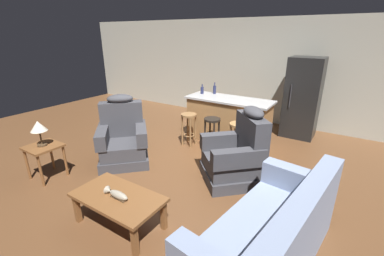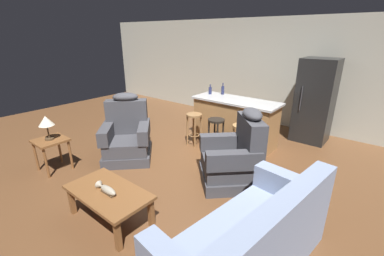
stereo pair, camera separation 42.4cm
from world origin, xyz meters
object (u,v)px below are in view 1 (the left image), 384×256
Objects in this scene: recliner_near_lamp at (123,139)px; refrigerator at (303,98)px; recliner_near_island at (237,156)px; bottle_tall_green at (202,90)px; end_table at (44,151)px; table_lamp at (38,127)px; bar_stool_left at (189,124)px; bottle_short_amber at (215,89)px; couch at (270,237)px; kitchen_island at (228,120)px; bar_stool_middle at (212,129)px; fish_figurine at (117,194)px; bar_stool_right at (238,134)px; coffee_table at (118,200)px.

recliner_near_lamp is 0.68× the size of refrigerator.
recliner_near_island is 2.19m from bottle_tall_green.
end_table is 1.37× the size of table_lamp.
bottle_short_amber is at bearing 82.42° from bar_stool_left.
bottle_short_amber is at bearing -45.34° from couch.
recliner_near_island reaches higher than couch.
bar_stool_left is (-1.39, 0.75, 0.05)m from recliner_near_island.
couch is at bearing -57.24° from kitchen_island.
end_table is 0.31× the size of kitchen_island.
kitchen_island is at bearing 102.06° from recliner_near_lamp.
end_table is 0.82× the size of bar_stool_middle.
bottle_short_amber is (0.73, 2.10, 0.62)m from recliner_near_lamp.
fish_figurine is 4.52m from refrigerator.
recliner_near_lamp reaches higher than fish_figurine.
end_table is (-2.60, -1.59, 0.04)m from recliner_near_island.
bottle_short_amber is at bearing 67.51° from end_table.
recliner_near_lamp is (-2.95, 0.84, 0.08)m from couch.
bottle_short_amber reaches higher than recliner_near_lamp.
recliner_near_island is at bearing -47.04° from couch.
fish_figurine is 1.74m from couch.
recliner_near_lamp is at bearing 61.46° from table_lamp.
bar_stool_right is at bearing 80.25° from fish_figurine.
end_table is at bearing -121.29° from kitchen_island.
bottle_tall_green reaches higher than couch.
coffee_table is 2.57m from bar_stool_left.
bar_stool_middle is 2.26m from refrigerator.
bottle_tall_green is at bearing 149.21° from bar_stool_right.
coffee_table is 1.93m from table_lamp.
bar_stool_middle is (0.54, 0.00, 0.00)m from bar_stool_left.
couch is 9.17× the size of bottle_tall_green.
couch is 3.97m from refrigerator.
bar_stool_left is (-0.64, 2.49, 0.11)m from coffee_table.
coffee_table is 1.62× the size of bar_stool_middle.
fish_figurine is at bearing -88.89° from kitchen_island.
couch is at bearing 4.32° from end_table.
kitchen_island is at bearing 85.51° from bar_stool_middle.
bottle_short_amber is at bearing 153.41° from kitchen_island.
table_lamp is 0.60× the size of bar_stool_right.
fish_figurine is 0.61× the size of end_table.
recliner_near_lamp is 3.94m from refrigerator.
bottle_short_amber is (-0.43, 0.87, 0.57)m from bar_stool_middle.
bar_stool_left is 3.12× the size of bottle_tall_green.
couch is at bearing -58.99° from bar_stool_right.
bar_stool_left is at bearing -97.58° from bottle_short_amber.
bottle_tall_green is at bearing 70.27° from end_table.
recliner_near_island reaches higher than fish_figurine.
refrigerator is at bearing 55.27° from bar_stool_middle.
fish_figurine is 0.50× the size of bar_stool_left.
bottle_short_amber reaches higher than end_table.
end_table is at bearing -126.88° from bar_stool_middle.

